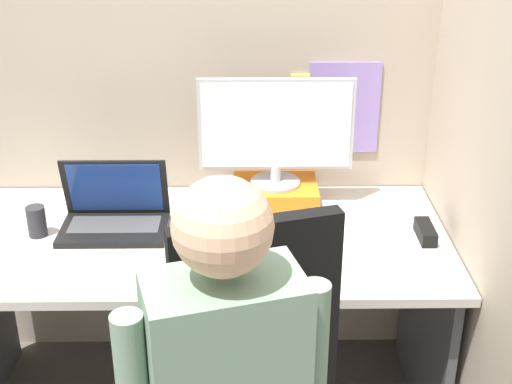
% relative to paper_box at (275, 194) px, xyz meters
% --- Properties ---
extents(cubicle_panel_back, '(2.16, 0.05, 1.58)m').
position_rel_paper_box_xyz_m(cubicle_panel_back, '(-0.26, 0.17, 0.03)').
color(cubicle_panel_back, tan).
rests_on(cubicle_panel_back, ground).
extents(cubicle_panel_right, '(0.04, 1.42, 1.58)m').
position_rel_paper_box_xyz_m(cubicle_panel_right, '(0.59, -0.32, 0.03)').
color(cubicle_panel_right, tan).
rests_on(cubicle_panel_right, ground).
extents(desk, '(1.66, 0.77, 0.72)m').
position_rel_paper_box_xyz_m(desk, '(-0.26, -0.24, -0.20)').
color(desk, beige).
rests_on(desk, ground).
extents(paper_box, '(0.30, 0.23, 0.08)m').
position_rel_paper_box_xyz_m(paper_box, '(0.00, 0.00, 0.00)').
color(paper_box, orange).
rests_on(paper_box, desk).
extents(monitor, '(0.54, 0.18, 0.39)m').
position_rel_paper_box_xyz_m(monitor, '(-0.00, 0.00, 0.24)').
color(monitor, '#B2B2B7').
rests_on(monitor, paper_box).
extents(laptop, '(0.35, 0.23, 0.24)m').
position_rel_paper_box_xyz_m(laptop, '(-0.55, -0.18, 0.01)').
color(laptop, black).
rests_on(laptop, desk).
extents(mouse, '(0.06, 0.05, 0.03)m').
position_rel_paper_box_xyz_m(mouse, '(-0.30, -0.41, -0.02)').
color(mouse, silver).
rests_on(mouse, desk).
extents(stapler, '(0.05, 0.14, 0.05)m').
position_rel_paper_box_xyz_m(stapler, '(0.48, -0.26, -0.02)').
color(stapler, black).
rests_on(stapler, desk).
extents(carrot_toy, '(0.05, 0.15, 0.05)m').
position_rel_paper_box_xyz_m(carrot_toy, '(-0.06, -0.50, -0.02)').
color(carrot_toy, orange).
rests_on(carrot_toy, desk).
extents(pen_cup, '(0.06, 0.06, 0.10)m').
position_rel_paper_box_xyz_m(pen_cup, '(-0.80, -0.23, 0.01)').
color(pen_cup, '#28282D').
rests_on(pen_cup, desk).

